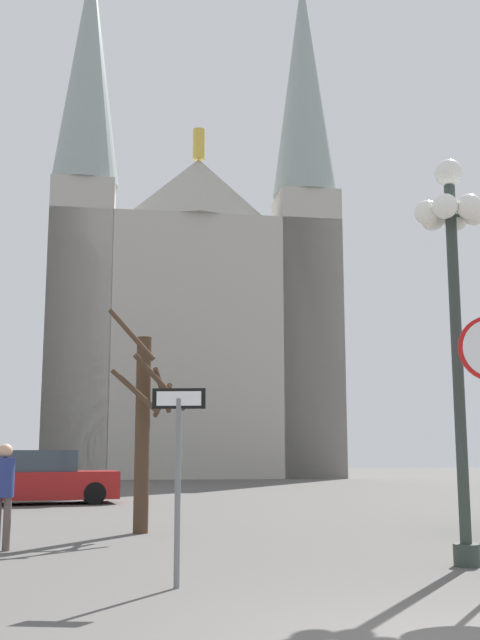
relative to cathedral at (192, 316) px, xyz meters
The scene contains 6 objects.
cathedral is the anchor object (origin of this frame).
one_way_arrow_sign 37.39m from the cathedral, 88.86° to the right, with size 0.64×0.11×2.31m.
street_lamp 35.70m from the cathedral, 82.46° to the right, with size 1.07×0.97×5.85m.
bare_tree 31.53m from the cathedral, 90.35° to the right, with size 1.58×1.45×4.31m.
parked_car_near_red 24.53m from the cathedral, 99.99° to the right, with size 4.86×2.93×1.56m.
pedestrian_walking 34.23m from the cathedral, 93.78° to the right, with size 0.32×0.32×1.67m.
Camera 1 is at (-2.03, -6.40, 1.59)m, focal length 43.21 mm.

